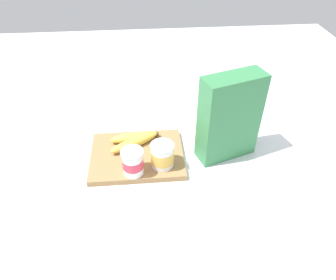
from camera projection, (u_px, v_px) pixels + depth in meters
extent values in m
plane|color=white|center=(137.00, 158.00, 1.05)|extent=(2.40, 2.40, 0.00)
cube|color=#A37A4C|center=(137.00, 156.00, 1.05)|extent=(0.31, 0.24, 0.02)
cube|color=#38844C|center=(229.00, 118.00, 0.98)|extent=(0.21, 0.13, 0.29)
cylinder|color=white|center=(162.00, 156.00, 0.97)|extent=(0.07, 0.07, 0.08)
cylinder|color=gold|center=(162.00, 156.00, 0.97)|extent=(0.07, 0.07, 0.04)
cylinder|color=silver|center=(162.00, 146.00, 0.95)|extent=(0.07, 0.07, 0.00)
cylinder|color=white|center=(133.00, 163.00, 0.94)|extent=(0.06, 0.06, 0.08)
cylinder|color=#DB384C|center=(133.00, 163.00, 0.94)|extent=(0.06, 0.06, 0.03)
cylinder|color=silver|center=(132.00, 152.00, 0.92)|extent=(0.07, 0.07, 0.00)
ellipsoid|color=#EEC84C|center=(134.00, 137.00, 1.08)|extent=(0.17, 0.06, 0.03)
ellipsoid|color=#EEC84C|center=(134.00, 142.00, 1.06)|extent=(0.17, 0.12, 0.03)
cylinder|color=brown|center=(157.00, 135.00, 1.10)|extent=(0.01, 0.01, 0.02)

